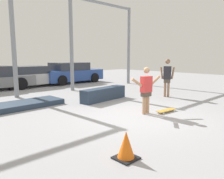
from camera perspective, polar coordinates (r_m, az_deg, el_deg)
ground_plane at (r=6.87m, az=6.71°, el=-6.97°), size 36.00×36.00×0.00m
skateboarder at (r=7.05m, az=8.92°, el=0.30°), size 1.33×0.22×1.51m
skateboard at (r=7.52m, az=14.00°, el=-5.29°), size 0.84×0.30×0.08m
grind_box at (r=9.26m, az=-2.13°, el=-1.16°), size 2.35×0.73×0.53m
manual_pad at (r=8.62m, az=-22.22°, el=-3.69°), size 2.86×1.23×0.19m
canopy_support_right at (r=13.48m, az=-2.28°, el=13.76°), size 4.75×0.20×5.00m
parked_car_silver at (r=14.39m, az=-20.74°, el=3.21°), size 4.14×2.01×1.26m
parked_car_blue at (r=15.65m, az=-10.64°, el=4.27°), size 4.36×2.09×1.42m
bystander at (r=10.23m, az=14.21°, el=3.56°), size 0.43×0.58×1.73m
traffic_cone at (r=4.06m, az=3.69°, el=-14.40°), size 0.40×0.40×0.52m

